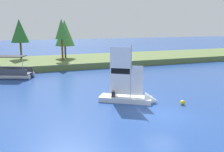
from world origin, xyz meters
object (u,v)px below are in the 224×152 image
at_px(channel_buoy, 183,102).
at_px(shoreline_tree_centre, 20,31).
at_px(shoreline_tree_midright, 61,29).
at_px(pontoon_boat, 10,73).
at_px(shoreline_tree_right, 65,33).
at_px(sailboat, 136,98).

bearing_deg(channel_buoy, shoreline_tree_centre, 113.45).
relative_size(shoreline_tree_midright, pontoon_boat, 1.09).
bearing_deg(shoreline_tree_centre, channel_buoy, -66.55).
height_order(shoreline_tree_midright, channel_buoy, shoreline_tree_midright).
height_order(shoreline_tree_midright, pontoon_boat, shoreline_tree_midright).
bearing_deg(shoreline_tree_right, shoreline_tree_midright, -108.18).
bearing_deg(pontoon_boat, channel_buoy, -26.19).
bearing_deg(pontoon_boat, shoreline_tree_midright, 66.09).
bearing_deg(shoreline_tree_midright, channel_buoy, -75.42).
bearing_deg(shoreline_tree_right, shoreline_tree_centre, 164.93).
xyz_separation_m(pontoon_boat, channel_buoy, (13.85, -16.49, -0.46)).
xyz_separation_m(sailboat, channel_buoy, (3.36, -2.08, -0.16)).
height_order(sailboat, pontoon_boat, sailboat).
relative_size(shoreline_tree_midright, shoreline_tree_right, 1.02).
height_order(shoreline_tree_midright, shoreline_tree_right, shoreline_tree_midright).
distance_m(shoreline_tree_centre, pontoon_boat, 12.99).
bearing_deg(sailboat, pontoon_boat, 159.12).
distance_m(shoreline_tree_centre, channel_buoy, 31.45).
bearing_deg(shoreline_tree_midright, sailboat, -82.66).
distance_m(shoreline_tree_centre, sailboat, 28.31).
bearing_deg(sailboat, shoreline_tree_midright, 130.40).
xyz_separation_m(shoreline_tree_right, pontoon_boat, (-8.71, -10.01, -4.52)).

